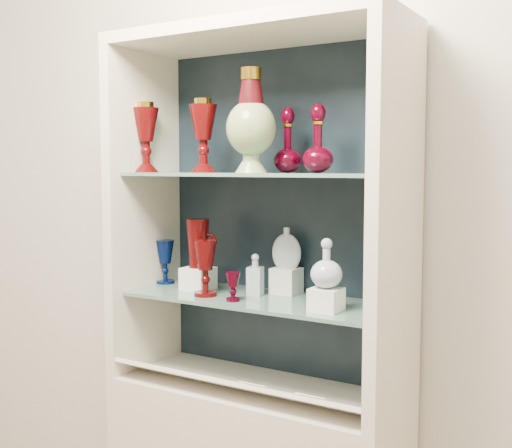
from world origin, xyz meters
The scene contains 28 objects.
wall_back centered at (0.00, 1.75, 1.40)m, with size 3.50×0.02×2.80m, color beige.
cabinet_back_panel centered at (0.00, 1.72, 1.32)m, with size 0.98×0.02×1.15m, color black.
cabinet_side_left centered at (-0.48, 1.53, 1.32)m, with size 0.04×0.40×1.15m, color beige.
cabinet_side_right centered at (0.48, 1.53, 1.32)m, with size 0.04×0.40×1.15m, color beige.
cabinet_top_cap centered at (0.00, 1.53, 1.92)m, with size 1.00×0.40×0.04m, color beige.
shelf_lower centered at (0.00, 1.55, 1.04)m, with size 0.92×0.34×0.01m, color slate.
shelf_upper centered at (0.00, 1.55, 1.46)m, with size 0.92×0.34×0.01m, color slate.
label_ledge centered at (0.00, 1.42, 0.78)m, with size 0.92×0.18×0.01m, color beige.
label_card_0 centered at (0.07, 1.42, 0.80)m, with size 0.10×0.07×0.00m, color white.
label_card_1 centered at (0.27, 1.42, 0.80)m, with size 0.10×0.07×0.00m, color white.
pedestal_lamp_left centered at (-0.44, 1.49, 1.59)m, with size 0.10×0.10×0.25m, color #4D0707, non-canonical shape.
pedestal_lamp_right centered at (-0.19, 1.49, 1.59)m, with size 0.10×0.10×0.25m, color #4D0707, non-canonical shape.
enamel_urn centered at (0.02, 1.47, 1.63)m, with size 0.16×0.16×0.33m, color #124722, non-canonical shape.
ruby_decanter_a centered at (0.09, 1.58, 1.59)m, with size 0.09×0.09×0.24m, color #40000F, non-canonical shape.
ruby_decanter_b centered at (0.22, 1.55, 1.58)m, with size 0.10×0.10×0.23m, color #40000F, non-canonical shape.
lidded_bowl centered at (0.44, 1.48, 1.51)m, with size 0.07×0.07×0.08m, color #40000F, non-canonical shape.
cobalt_goblet centered at (-0.44, 1.59, 1.13)m, with size 0.07×0.07×0.16m, color #011043, non-canonical shape.
ruby_goblet_tall centered at (-0.17, 1.48, 1.15)m, with size 0.08×0.08×0.19m, color #4D0707, non-canonical shape.
ruby_goblet_small centered at (-0.04, 1.45, 1.10)m, with size 0.05×0.05×0.10m, color #40000F, non-canonical shape.
riser_ruby_pitcher centered at (-0.26, 1.55, 1.09)m, with size 0.10×0.10×0.08m, color silver.
ruby_pitcher centered at (-0.26, 1.55, 1.22)m, with size 0.13×0.08×0.17m, color #4D0707, non-canonical shape.
clear_square_bottle centered at (-0.03, 1.57, 1.12)m, with size 0.05×0.05×0.14m, color #A0ABB9, non-canonical shape.
riser_flat_flask centered at (0.05, 1.66, 1.09)m, with size 0.09×0.09×0.09m, color silver.
flat_flask centered at (0.05, 1.66, 1.21)m, with size 0.10×0.04×0.15m, color silver, non-canonical shape.
riser_clear_round_decanter centered at (0.28, 1.48, 1.08)m, with size 0.09×0.09×0.07m, color silver.
clear_round_decanter centered at (0.28, 1.48, 1.19)m, with size 0.10×0.10×0.15m, color #A0ABB9, non-canonical shape.
riser_cameo_medallion centered at (0.44, 1.57, 1.10)m, with size 0.08×0.08×0.10m, color silver.
cameo_medallion centered at (0.44, 1.57, 1.21)m, with size 0.11×0.04×0.13m, color black, non-canonical shape.
Camera 1 is at (1.10, -0.28, 1.49)m, focal length 45.00 mm.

